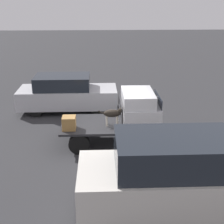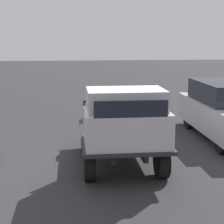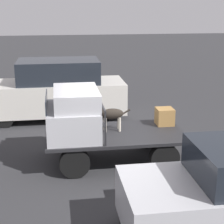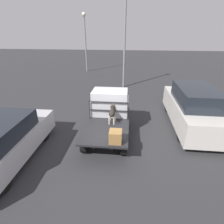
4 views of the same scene
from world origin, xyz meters
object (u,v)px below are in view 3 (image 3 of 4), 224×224
flatbed_truck (115,141)px  parked_pickup_far (54,91)px  dog (109,114)px  cargo_crate (165,116)px

flatbed_truck → parked_pickup_far: bearing=-68.9°
flatbed_truck → dog: 0.72m
dog → flatbed_truck: bearing=109.3°
cargo_crate → flatbed_truck: bearing=18.2°
flatbed_truck → parked_pickup_far: parked_pickup_far is taller
dog → cargo_crate: dog is taller
dog → parked_pickup_far: (1.43, -3.87, -0.22)m
flatbed_truck → dog: bearing=-55.2°
parked_pickup_far → cargo_crate: bearing=131.3°
flatbed_truck → parked_pickup_far: (1.57, -4.06, 0.45)m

